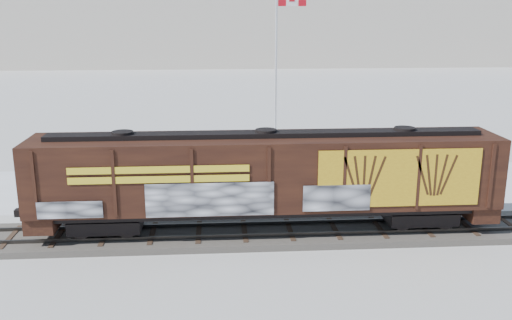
{
  "coord_description": "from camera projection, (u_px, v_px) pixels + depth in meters",
  "views": [
    {
      "loc": [
        -1.15,
        -23.37,
        9.62
      ],
      "look_at": [
        0.72,
        3.0,
        2.71
      ],
      "focal_mm": 40.0,
      "sensor_mm": 36.0,
      "label": 1
    }
  ],
  "objects": [
    {
      "name": "flagpole",
      "position": [
        277.0,
        100.0,
        36.47
      ],
      "size": [
        2.3,
        0.9,
        11.12
      ],
      "color": "silver",
      "rests_on": "ground"
    },
    {
      "name": "rail_track",
      "position": [
        245.0,
        234.0,
        25.02
      ],
      "size": [
        50.0,
        3.4,
        0.43
      ],
      "color": "#59544C",
      "rests_on": "ground"
    },
    {
      "name": "parking_strip",
      "position": [
        238.0,
        186.0,
        32.29
      ],
      "size": [
        40.0,
        8.0,
        0.03
      ],
      "primitive_type": "cube",
      "color": "white",
      "rests_on": "ground"
    },
    {
      "name": "hopper_railcar",
      "position": [
        266.0,
        175.0,
        24.4
      ],
      "size": [
        19.85,
        3.06,
        4.28
      ],
      "color": "black",
      "rests_on": "rail_track"
    },
    {
      "name": "ground",
      "position": [
        245.0,
        237.0,
        25.06
      ],
      "size": [
        500.0,
        500.0,
        0.0
      ],
      "primitive_type": "plane",
      "color": "white",
      "rests_on": "ground"
    },
    {
      "name": "car_dark",
      "position": [
        395.0,
        168.0,
        33.27
      ],
      "size": [
        5.27,
        3.12,
        1.43
      ],
      "primitive_type": "imported",
      "rotation": [
        0.0,
        0.0,
        1.81
      ],
      "color": "black",
      "rests_on": "parking_strip"
    },
    {
      "name": "car_white",
      "position": [
        179.0,
        175.0,
        31.74
      ],
      "size": [
        4.63,
        2.44,
        1.45
      ],
      "primitive_type": "imported",
      "rotation": [
        0.0,
        0.0,
        1.78
      ],
      "color": "silver",
      "rests_on": "parking_strip"
    },
    {
      "name": "car_silver",
      "position": [
        141.0,
        183.0,
        29.88
      ],
      "size": [
        5.3,
        2.83,
        1.72
      ],
      "primitive_type": "imported",
      "rotation": [
        0.0,
        0.0,
        1.74
      ],
      "color": "#ADB0B5",
      "rests_on": "parking_strip"
    }
  ]
}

